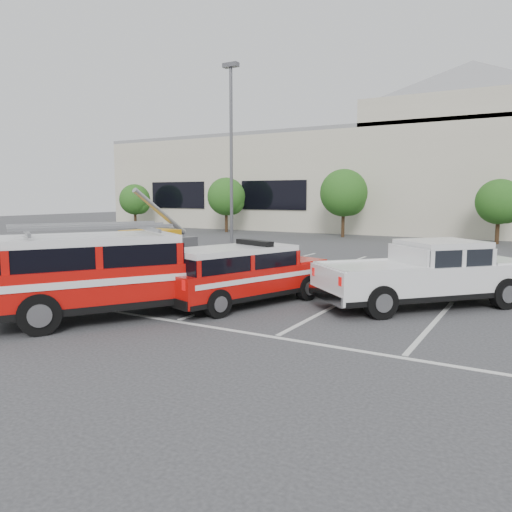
{
  "coord_description": "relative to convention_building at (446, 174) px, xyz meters",
  "views": [
    {
      "loc": [
        7.54,
        -11.96,
        3.01
      ],
      "look_at": [
        -0.5,
        1.87,
        1.05
      ],
      "focal_mm": 35.0,
      "sensor_mm": 36.0,
      "label": 1
    }
  ],
  "objects": [
    {
      "name": "ground",
      "position": [
        -0.18,
        -31.86,
        -4.72
      ],
      "size": [
        120.0,
        120.0,
        0.0
      ],
      "primitive_type": "plane",
      "color": "#313134",
      "rests_on": "ground"
    },
    {
      "name": "stall_markings",
      "position": [
        -0.18,
        -27.36,
        -4.71
      ],
      "size": [
        23.0,
        15.0,
        0.01
      ],
      "primitive_type": "cube",
      "color": "silver",
      "rests_on": "ground"
    },
    {
      "name": "convention_building",
      "position": [
        0.0,
        0.0,
        0.0
      ],
      "size": [
        60.0,
        16.99,
        13.2
      ],
      "color": "beige",
      "rests_on": "ground"
    },
    {
      "name": "tree_far_left",
      "position": [
        -25.09,
        -9.82,
        -2.22
      ],
      "size": [
        2.77,
        2.77,
        3.99
      ],
      "color": "#3F2B19",
      "rests_on": "ground"
    },
    {
      "name": "tree_left",
      "position": [
        -15.09,
        -9.82,
        -1.95
      ],
      "size": [
        3.07,
        3.07,
        4.42
      ],
      "color": "#3F2B19",
      "rests_on": "ground"
    },
    {
      "name": "tree_mid_left",
      "position": [
        -5.09,
        -9.82,
        -1.68
      ],
      "size": [
        3.37,
        3.37,
        4.85
      ],
      "color": "#3F2B19",
      "rests_on": "ground"
    },
    {
      "name": "tree_mid_right",
      "position": [
        4.91,
        -9.82,
        -2.22
      ],
      "size": [
        2.77,
        2.77,
        3.99
      ],
      "color": "#3F2B19",
      "rests_on": "ground"
    },
    {
      "name": "light_pole_left",
      "position": [
        -8.18,
        -19.86,
        0.47
      ],
      "size": [
        0.9,
        0.6,
        10.24
      ],
      "color": "#59595E",
      "rests_on": "ground"
    },
    {
      "name": "fire_chief_suv",
      "position": [
        0.19,
        -32.21,
        -4.0
      ],
      "size": [
        3.34,
        5.3,
        1.75
      ],
      "rotation": [
        0.0,
        0.0,
        -0.33
      ],
      "color": "#B50C08",
      "rests_on": "ground"
    },
    {
      "name": "white_pickup",
      "position": [
        4.64,
        -29.96,
        -4.01
      ],
      "size": [
        5.42,
        5.61,
        1.78
      ],
      "rotation": [
        0.0,
        0.0,
        -0.75
      ],
      "color": "silver",
      "rests_on": "ground"
    },
    {
      "name": "ladder_suv",
      "position": [
        -1.92,
        -35.05,
        -3.8
      ],
      "size": [
        5.09,
        6.18,
        2.31
      ],
      "rotation": [
        0.0,
        0.0,
        -0.57
      ],
      "color": "#B50C08",
      "rests_on": "ground"
    },
    {
      "name": "utility_rig",
      "position": [
        -7.89,
        -27.2,
        -4.06
      ],
      "size": [
        3.75,
        4.06,
        3.33
      ],
      "rotation": [
        0.0,
        0.0,
        -0.15
      ],
      "color": "#59595E",
      "rests_on": "ground"
    }
  ]
}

